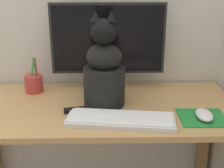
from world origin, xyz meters
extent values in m
cube|color=tan|center=(0.00, 0.00, 0.69)|extent=(1.25, 0.57, 0.02)
cube|color=olive|center=(0.59, 0.25, 0.34)|extent=(0.05, 0.05, 0.68)
cylinder|color=black|center=(0.05, 0.19, 0.71)|extent=(0.17, 0.17, 0.01)
cylinder|color=black|center=(0.05, 0.19, 0.76)|extent=(0.04, 0.04, 0.08)
cube|color=black|center=(0.05, 0.19, 0.96)|extent=(0.55, 0.02, 0.34)
cube|color=black|center=(0.05, 0.18, 0.96)|extent=(0.52, 0.00, 0.31)
cube|color=silver|center=(0.10, -0.17, 0.72)|extent=(0.44, 0.20, 0.02)
cube|color=white|center=(0.10, -0.17, 0.73)|extent=(0.42, 0.18, 0.01)
cube|color=#238438|center=(0.43, -0.14, 0.71)|extent=(0.19, 0.17, 0.00)
ellipsoid|color=white|center=(0.43, -0.15, 0.73)|extent=(0.07, 0.11, 0.03)
cylinder|color=black|center=(0.03, 0.01, 0.79)|extent=(0.20, 0.20, 0.17)
ellipsoid|color=black|center=(0.03, 0.01, 0.93)|extent=(0.17, 0.15, 0.12)
sphere|color=black|center=(0.03, 0.00, 1.04)|extent=(0.12, 0.12, 0.11)
cone|color=black|center=(0.00, 0.00, 1.10)|extent=(0.05, 0.05, 0.04)
cone|color=black|center=(0.06, -0.01, 1.10)|extent=(0.05, 0.05, 0.04)
cylinder|color=black|center=(-0.02, -0.06, 0.72)|extent=(0.23, 0.08, 0.03)
cylinder|color=#B23833|center=(-0.31, 0.17, 0.75)|extent=(0.09, 0.09, 0.08)
cylinder|color=red|center=(-0.29, 0.16, 0.81)|extent=(0.01, 0.02, 0.14)
cylinder|color=green|center=(-0.32, 0.17, 0.81)|extent=(0.03, 0.03, 0.14)
cylinder|color=green|center=(-0.30, 0.16, 0.81)|extent=(0.02, 0.02, 0.14)
camera|label=1|loc=(0.04, -1.27, 1.28)|focal=50.00mm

